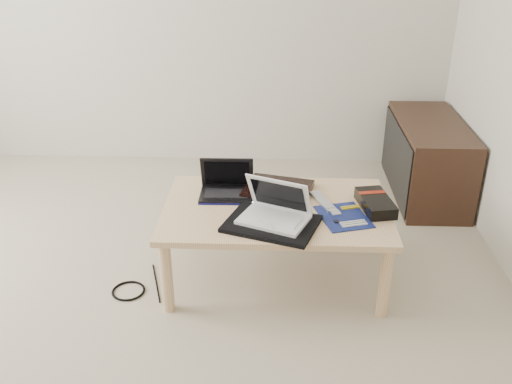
{
  "coord_description": "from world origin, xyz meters",
  "views": [
    {
      "loc": [
        0.8,
        -2.02,
        1.69
      ],
      "look_at": [
        0.7,
        0.45,
        0.48
      ],
      "focal_mm": 40.0,
      "sensor_mm": 36.0,
      "label": 1
    }
  ],
  "objects_px": {
    "coffee_table": "(276,216)",
    "white_laptop": "(275,211)",
    "netbook": "(227,187)",
    "gpu_box": "(375,203)",
    "media_cabinet": "(426,159)"
  },
  "relations": [
    {
      "from": "coffee_table",
      "to": "white_laptop",
      "type": "distance_m",
      "value": 0.19
    },
    {
      "from": "netbook",
      "to": "gpu_box",
      "type": "bearing_deg",
      "value": -9.19
    },
    {
      "from": "coffee_table",
      "to": "gpu_box",
      "type": "bearing_deg",
      "value": 1.22
    },
    {
      "from": "coffee_table",
      "to": "netbook",
      "type": "relative_size",
      "value": 4.08
    },
    {
      "from": "coffee_table",
      "to": "white_laptop",
      "type": "xyz_separation_m",
      "value": [
        -0.0,
        -0.15,
        0.11
      ]
    },
    {
      "from": "coffee_table",
      "to": "netbook",
      "type": "bearing_deg",
      "value": 153.03
    },
    {
      "from": "coffee_table",
      "to": "media_cabinet",
      "type": "bearing_deg",
      "value": 45.87
    },
    {
      "from": "media_cabinet",
      "to": "white_laptop",
      "type": "height_order",
      "value": "white_laptop"
    },
    {
      "from": "white_laptop",
      "to": "coffee_table",
      "type": "bearing_deg",
      "value": 88.34
    },
    {
      "from": "coffee_table",
      "to": "media_cabinet",
      "type": "height_order",
      "value": "media_cabinet"
    },
    {
      "from": "media_cabinet",
      "to": "netbook",
      "type": "height_order",
      "value": "netbook"
    },
    {
      "from": "white_laptop",
      "to": "gpu_box",
      "type": "height_order",
      "value": "white_laptop"
    },
    {
      "from": "media_cabinet",
      "to": "gpu_box",
      "type": "relative_size",
      "value": 3.15
    },
    {
      "from": "media_cabinet",
      "to": "white_laptop",
      "type": "xyz_separation_m",
      "value": [
        -0.98,
        -1.16,
        0.21
      ]
    },
    {
      "from": "media_cabinet",
      "to": "netbook",
      "type": "relative_size",
      "value": 3.34
    }
  ]
}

